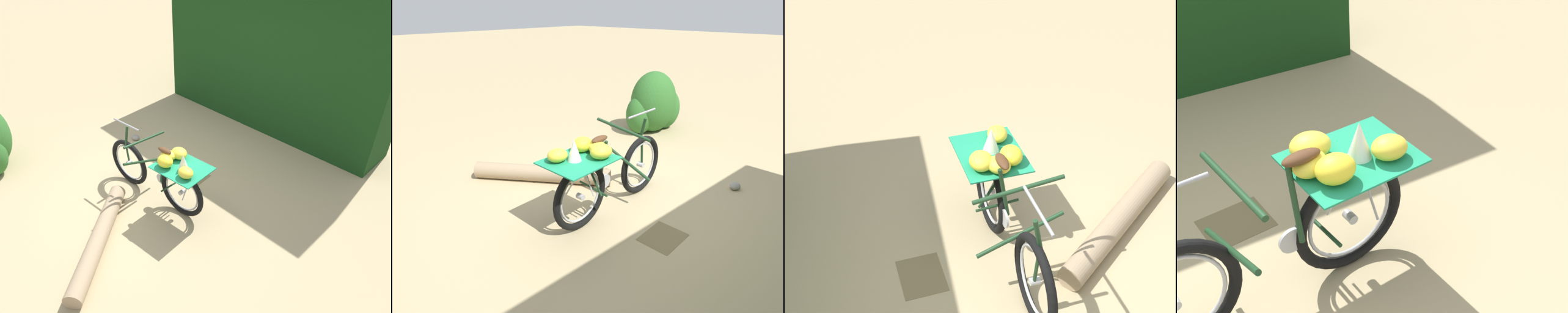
% 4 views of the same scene
% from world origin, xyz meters
% --- Properties ---
extents(ground_plane, '(60.00, 60.00, 0.00)m').
position_xyz_m(ground_plane, '(0.00, 0.00, 0.00)').
color(ground_plane, tan).
extents(foliage_hedge, '(4.45, 1.33, 2.99)m').
position_xyz_m(foliage_hedge, '(0.22, 2.81, 1.49)').
color(foliage_hedge, '#143814').
rests_on(foliage_hedge, ground_plane).
extents(bicycle, '(1.78, 0.71, 1.03)m').
position_xyz_m(bicycle, '(0.33, -0.23, 0.51)').
color(bicycle, black).
rests_on(bicycle, ground_plane).
extents(fallen_log, '(1.21, 1.61, 0.22)m').
position_xyz_m(fallen_log, '(0.32, -1.32, 0.11)').
color(fallen_log, '#9E8466').
rests_on(fallen_log, ground_plane).
extents(path_stone, '(0.15, 0.12, 0.09)m').
position_xyz_m(path_stone, '(-1.19, 0.66, 0.05)').
color(path_stone, gray).
rests_on(path_stone, ground_plane).
extents(leaf_litter_patch, '(0.44, 0.36, 0.01)m').
position_xyz_m(leaf_litter_patch, '(0.30, 0.51, 0.00)').
color(leaf_litter_patch, olive).
rests_on(leaf_litter_patch, ground_plane).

